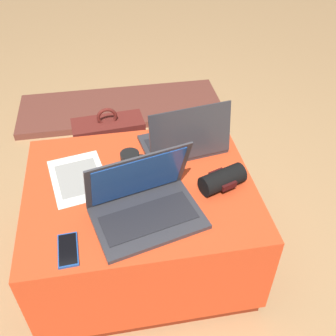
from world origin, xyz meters
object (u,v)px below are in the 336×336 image
(laptop_far, at_px, (185,140))
(cell_phone, at_px, (68,250))
(paper_sheet, at_px, (79,178))
(wrist_brace, at_px, (222,179))
(coffee_mug, at_px, (131,162))
(backpack, at_px, (112,157))
(laptop_near, at_px, (145,204))

(laptop_far, xyz_separation_m, cell_phone, (-0.49, -0.47, -0.05))
(paper_sheet, height_order, wrist_brace, wrist_brace)
(wrist_brace, height_order, coffee_mug, coffee_mug)
(backpack, bearing_deg, laptop_far, 132.00)
(wrist_brace, bearing_deg, paper_sheet, 164.75)
(backpack, xyz_separation_m, paper_sheet, (-0.13, -0.40, 0.24))
(laptop_far, height_order, backpack, laptop_far)
(cell_phone, distance_m, paper_sheet, 0.36)
(paper_sheet, distance_m, coffee_mug, 0.22)
(cell_phone, height_order, backpack, backpack)
(laptop_far, xyz_separation_m, coffee_mug, (-0.24, -0.09, -0.01))
(laptop_far, height_order, wrist_brace, laptop_far)
(cell_phone, relative_size, backpack, 0.27)
(coffee_mug, bearing_deg, paper_sheet, -176.39)
(paper_sheet, bearing_deg, backpack, 60.33)
(laptop_near, height_order, cell_phone, laptop_near)
(laptop_near, distance_m, cell_phone, 0.30)
(backpack, height_order, coffee_mug, coffee_mug)
(paper_sheet, xyz_separation_m, coffee_mug, (0.21, 0.01, 0.04))
(laptop_near, relative_size, coffee_mug, 3.87)
(cell_phone, xyz_separation_m, paper_sheet, (0.04, 0.36, -0.00))
(laptop_far, distance_m, backpack, 0.52)
(laptop_far, relative_size, cell_phone, 2.65)
(laptop_near, distance_m, paper_sheet, 0.34)
(laptop_near, height_order, wrist_brace, laptop_near)
(laptop_far, bearing_deg, laptop_near, 48.97)
(laptop_near, relative_size, backpack, 0.83)
(laptop_far, relative_size, wrist_brace, 1.95)
(laptop_far, bearing_deg, coffee_mug, 12.60)
(backpack, height_order, wrist_brace, wrist_brace)
(cell_phone, relative_size, wrist_brace, 0.74)
(laptop_near, xyz_separation_m, laptop_far, (0.22, 0.35, -0.00))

